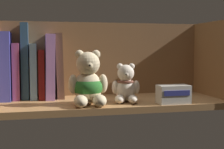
# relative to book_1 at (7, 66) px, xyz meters

# --- Properties ---
(shelf_board) EXTENTS (0.75, 0.27, 0.02)m
(shelf_board) POSITION_rel_book_1_xyz_m (0.31, -0.10, -0.12)
(shelf_board) COLOR #9E7042
(shelf_board) RESTS_ON ground
(shelf_back_panel) EXTENTS (0.77, 0.01, 0.28)m
(shelf_back_panel) POSITION_rel_book_1_xyz_m (0.31, 0.04, 0.01)
(shelf_back_panel) COLOR brown
(shelf_back_panel) RESTS_ON ground
(shelf_side_panel_right) EXTENTS (0.02, 0.29, 0.28)m
(shelf_side_panel_right) POSITION_rel_book_1_xyz_m (0.70, -0.10, 0.01)
(shelf_side_panel_right) COLOR #9E7042
(shelf_side_panel_right) RESTS_ON ground
(book_1) EXTENTS (0.03, 0.15, 0.22)m
(book_1) POSITION_rel_book_1_xyz_m (0.00, 0.00, 0.00)
(book_1) COLOR #3E43AF
(book_1) RESTS_ON shelf_board
(book_2) EXTENTS (0.02, 0.12, 0.18)m
(book_2) POSITION_rel_book_1_xyz_m (0.03, 0.00, -0.02)
(book_2) COLOR #8F3F65
(book_2) RESTS_ON shelf_board
(book_3) EXTENTS (0.02, 0.09, 0.25)m
(book_3) POSITION_rel_book_1_xyz_m (0.06, 0.00, 0.02)
(book_3) COLOR navy
(book_3) RESTS_ON shelf_board
(book_4) EXTENTS (0.02, 0.11, 0.18)m
(book_4) POSITION_rel_book_1_xyz_m (0.09, -0.00, -0.02)
(book_4) COLOR #74A4D0
(book_4) RESTS_ON shelf_board
(book_5) EXTENTS (0.02, 0.13, 0.16)m
(book_5) POSITION_rel_book_1_xyz_m (0.11, 0.00, -0.03)
(book_5) COLOR maroon
(book_5) RESTS_ON shelf_board
(book_6) EXTENTS (0.03, 0.15, 0.21)m
(book_6) POSITION_rel_book_1_xyz_m (0.14, -0.00, -0.00)
(book_6) COLOR #9C6EB2
(book_6) RESTS_ON shelf_board
(book_7) EXTENTS (0.03, 0.11, 0.22)m
(book_7) POSITION_rel_book_1_xyz_m (0.17, 0.00, -0.00)
(book_7) COLOR brown
(book_7) RESTS_ON shelf_board
(teddy_bear_larger) EXTENTS (0.12, 0.12, 0.16)m
(teddy_bear_larger) POSITION_rel_book_1_xyz_m (0.24, -0.17, -0.05)
(teddy_bear_larger) COLOR beige
(teddy_bear_larger) RESTS_ON shelf_board
(teddy_bear_smaller) EXTENTS (0.09, 0.09, 0.12)m
(teddy_bear_smaller) POSITION_rel_book_1_xyz_m (0.37, -0.15, -0.06)
(teddy_bear_smaller) COLOR beige
(teddy_bear_smaller) RESTS_ON shelf_board
(small_product_box) EXTENTS (0.10, 0.05, 0.06)m
(small_product_box) POSITION_rel_book_1_xyz_m (0.50, -0.21, -0.08)
(small_product_box) COLOR silver
(small_product_box) RESTS_ON shelf_board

